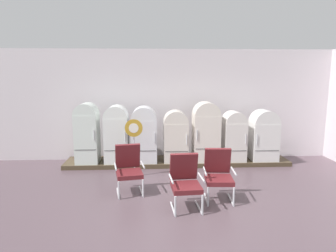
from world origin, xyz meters
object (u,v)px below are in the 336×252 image
Objects in this scene: refrigerator_0 at (87,131)px; refrigerator_4 at (206,130)px; refrigerator_1 at (117,132)px; refrigerator_5 at (234,135)px; armchair_right at (218,173)px; refrigerator_3 at (176,135)px; armchair_center at (185,180)px; refrigerator_6 at (264,134)px; sign_stand at (134,150)px; refrigerator_2 at (144,133)px; armchair_left at (129,167)px.

refrigerator_0 is 0.99× the size of refrigerator_4.
refrigerator_4 is (2.46, 0.00, 0.04)m from refrigerator_1.
refrigerator_5 reaches higher than armchair_right.
refrigerator_3 is at bearing -177.73° from refrigerator_4.
refrigerator_4 reaches higher than armchair_center.
refrigerator_3 is (2.41, -0.01, -0.12)m from refrigerator_0.
refrigerator_4 is 1.64m from refrigerator_6.
armchair_right is at bearing -111.91° from refrigerator_5.
sign_stand is at bearing -165.69° from refrigerator_6.
refrigerator_4 reaches higher than sign_stand.
armchair_right is at bearing -38.99° from sign_stand.
armchair_right is (2.30, -2.37, -0.40)m from refrigerator_1.
armchair_right is at bearing -127.37° from refrigerator_6.
refrigerator_2 is 0.87m from refrigerator_3.
armchair_center is at bearing -48.78° from refrigerator_0.
refrigerator_6 is at bearing 52.63° from armchair_right.
refrigerator_0 is at bearing 131.22° from armchair_center.
refrigerator_4 reaches higher than refrigerator_1.
refrigerator_6 is (4.89, -0.00, -0.13)m from refrigerator_0.
refrigerator_5 is at bearing 58.54° from armchair_center.
refrigerator_1 is 1.10× the size of refrigerator_6.
armchair_right is at bearing -73.71° from refrigerator_3.
refrigerator_1 is 1.62m from refrigerator_3.
refrigerator_1 is 1.10× the size of refrigerator_3.
refrigerator_5 is at bearing 18.53° from sign_stand.
refrigerator_6 is at bearing 0.29° from refrigerator_3.
refrigerator_1 is 0.95× the size of refrigerator_4.
armchair_center is at bearing -107.77° from refrigerator_4.
armchair_center is (-0.72, -0.36, 0.00)m from armchair_right.
refrigerator_4 is 1.16× the size of refrigerator_6.
armchair_center is (0.84, -2.73, -0.38)m from refrigerator_2.
refrigerator_0 is 1.59× the size of armchair_left.
refrigerator_2 is at bearing -179.85° from refrigerator_4.
armchair_right is (1.55, -2.36, -0.38)m from refrigerator_2.
refrigerator_2 is 1.11× the size of refrigerator_5.
refrigerator_4 is at bearing 178.61° from refrigerator_5.
refrigerator_3 reaches higher than armchair_right.
refrigerator_0 is 1.05× the size of refrigerator_1.
refrigerator_0 reaches higher than refrigerator_1.
refrigerator_5 is at bearing 0.51° from refrigerator_3.
refrigerator_1 is 3.18m from armchair_center.
refrigerator_2 is (0.75, -0.00, -0.02)m from refrigerator_1.
refrigerator_5 is (3.25, -0.02, -0.10)m from refrigerator_1.
refrigerator_0 is at bearing 123.62° from armchair_left.
refrigerator_5 is at bearing -1.39° from refrigerator_4.
armchair_left is at bearing -136.43° from refrigerator_4.
refrigerator_2 reaches higher than refrigerator_6.
refrigerator_1 is at bearing 134.19° from armchair_right.
refrigerator_2 is 1.06× the size of sign_stand.
refrigerator_4 reaches higher than refrigerator_0.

